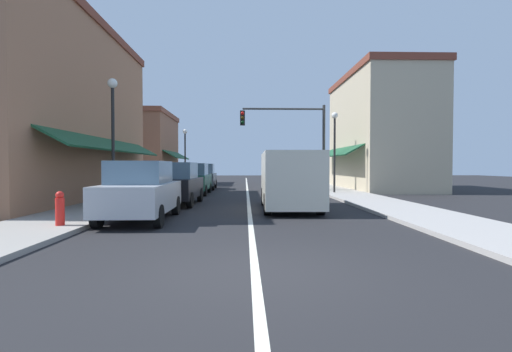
# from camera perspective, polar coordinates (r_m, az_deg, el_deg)

# --- Properties ---
(ground_plane) EXTENTS (80.00, 80.00, 0.00)m
(ground_plane) POSITION_cam_1_polar(r_m,az_deg,el_deg) (23.85, -1.30, -2.36)
(ground_plane) COLOR black
(sidewalk_left) EXTENTS (2.60, 56.00, 0.12)m
(sidewalk_left) POSITION_cam_1_polar(r_m,az_deg,el_deg) (24.44, -14.31, -2.18)
(sidewalk_left) COLOR gray
(sidewalk_left) RESTS_ON ground
(sidewalk_right) EXTENTS (2.60, 56.00, 0.12)m
(sidewalk_right) POSITION_cam_1_polar(r_m,az_deg,el_deg) (24.51, 11.68, -2.15)
(sidewalk_right) COLOR #A39E99
(sidewalk_right) RESTS_ON ground
(lane_center_stripe) EXTENTS (0.14, 52.00, 0.01)m
(lane_center_stripe) POSITION_cam_1_polar(r_m,az_deg,el_deg) (23.85, -1.30, -2.36)
(lane_center_stripe) COLOR silver
(lane_center_stripe) RESTS_ON ground
(storefront_left_block) EXTENTS (6.39, 14.20, 8.44)m
(storefront_left_block) POSITION_cam_1_polar(r_m,az_deg,el_deg) (20.19, -29.08, 8.72)
(storefront_left_block) COLOR #9E6B4C
(storefront_left_block) RESTS_ON ground
(storefront_right_block) EXTENTS (5.98, 10.20, 7.91)m
(storefront_right_block) POSITION_cam_1_polar(r_m,az_deg,el_deg) (27.52, 18.17, 6.33)
(storefront_right_block) COLOR #BCAD8E
(storefront_right_block) RESTS_ON ground
(storefront_far_left) EXTENTS (5.59, 8.20, 6.32)m
(storefront_far_left) POSITION_cam_1_polar(r_m,az_deg,el_deg) (34.95, -16.26, 4.01)
(storefront_far_left) COLOR #8E5B42
(storefront_far_left) RESTS_ON ground
(parked_car_nearest_left) EXTENTS (1.83, 4.12, 1.77)m
(parked_car_nearest_left) POSITION_cam_1_polar(r_m,az_deg,el_deg) (11.66, -16.99, -2.22)
(parked_car_nearest_left) COLOR #B7BABF
(parked_car_nearest_left) RESTS_ON ground
(parked_car_second_left) EXTENTS (1.86, 4.14, 1.77)m
(parked_car_second_left) POSITION_cam_1_polar(r_m,az_deg,el_deg) (16.15, -11.95, -1.15)
(parked_car_second_left) COLOR black
(parked_car_second_left) RESTS_ON ground
(parked_car_third_left) EXTENTS (1.80, 4.11, 1.77)m
(parked_car_third_left) POSITION_cam_1_polar(r_m,az_deg,el_deg) (21.75, -9.47, -0.45)
(parked_car_third_left) COLOR #0F4C33
(parked_car_third_left) RESTS_ON ground
(parked_car_far_left) EXTENTS (1.85, 4.14, 1.77)m
(parked_car_far_left) POSITION_cam_1_polar(r_m,az_deg,el_deg) (26.45, -8.06, -0.09)
(parked_car_far_left) COLOR #4C5156
(parked_car_far_left) RESTS_ON ground
(van_in_lane) EXTENTS (2.07, 5.21, 2.12)m
(van_in_lane) POSITION_cam_1_polar(r_m,az_deg,el_deg) (14.09, 5.05, -0.42)
(van_in_lane) COLOR beige
(van_in_lane) RESTS_ON ground
(traffic_signal_mast_arm) EXTENTS (5.35, 0.50, 5.44)m
(traffic_signal_mast_arm) POSITION_cam_1_polar(r_m,az_deg,el_deg) (23.83, 5.75, 6.64)
(traffic_signal_mast_arm) COLOR #333333
(traffic_signal_mast_arm) RESTS_ON ground
(street_lamp_left_near) EXTENTS (0.36, 0.36, 4.88)m
(street_lamp_left_near) POSITION_cam_1_polar(r_m,az_deg,el_deg) (15.15, -20.82, 7.70)
(street_lamp_left_near) COLOR black
(street_lamp_left_near) RESTS_ON ground
(street_lamp_right_mid) EXTENTS (0.36, 0.36, 4.67)m
(street_lamp_right_mid) POSITION_cam_1_polar(r_m,az_deg,el_deg) (21.98, 11.80, 5.51)
(street_lamp_right_mid) COLOR black
(street_lamp_right_mid) RESTS_ON ground
(street_lamp_left_far) EXTENTS (0.36, 0.36, 4.58)m
(street_lamp_left_far) POSITION_cam_1_polar(r_m,az_deg,el_deg) (31.03, -10.67, 4.25)
(street_lamp_left_far) COLOR black
(street_lamp_left_far) RESTS_ON ground
(fire_hydrant) EXTENTS (0.22, 0.22, 0.87)m
(fire_hydrant) POSITION_cam_1_polar(r_m,az_deg,el_deg) (10.79, -27.52, -4.37)
(fire_hydrant) COLOR red
(fire_hydrant) RESTS_ON ground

